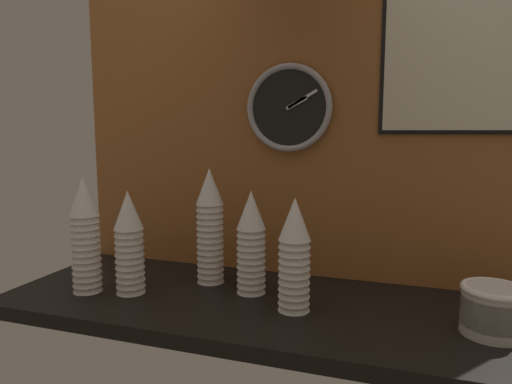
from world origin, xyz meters
TOP-DOWN VIEW (x-y plane):
  - ground_plane at (0.00, 0.00)m, footprint 1.60×0.56m
  - wall_tiled_back at (0.00, 0.27)m, footprint 1.60×0.03m
  - cup_stack_center at (-0.11, 0.04)m, footprint 0.08×0.08m
  - cup_stack_left at (-0.45, -0.07)m, footprint 0.08×0.08m
  - cup_stack_center_right at (0.04, -0.05)m, footprint 0.08×0.08m
  - cup_stack_center_left at (-0.27, 0.09)m, footprint 0.08×0.08m
  - cup_stack_far_left at (-0.57, -0.10)m, footprint 0.08×0.08m
  - bowl_stack_far_right at (0.51, -0.04)m, footprint 0.15×0.15m
  - wall_clock at (-0.06, 0.23)m, footprint 0.28×0.03m
  - menu_board at (0.47, 0.24)m, footprint 0.50×0.01m

SIDE VIEW (x-z plane):
  - ground_plane at x=0.00m, z-range -0.04..0.00m
  - bowl_stack_far_right at x=0.51m, z-range 0.00..0.12m
  - cup_stack_center at x=-0.11m, z-range 0.00..0.30m
  - cup_stack_left at x=-0.45m, z-range 0.00..0.30m
  - cup_stack_center_right at x=0.04m, z-range 0.00..0.30m
  - cup_stack_far_left at x=-0.57m, z-range 0.00..0.34m
  - cup_stack_center_left at x=-0.27m, z-range 0.00..0.36m
  - wall_tiled_back at x=0.00m, z-range 0.00..1.05m
  - wall_clock at x=-0.06m, z-range 0.40..0.68m
  - menu_board at x=0.47m, z-range 0.46..0.97m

